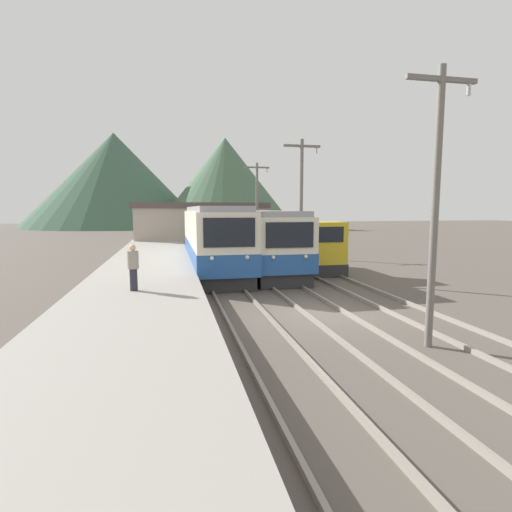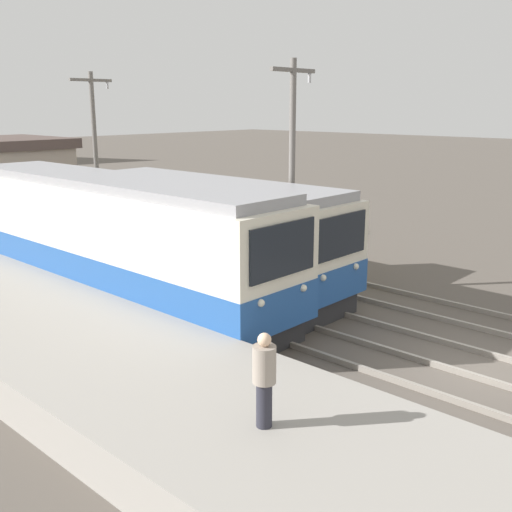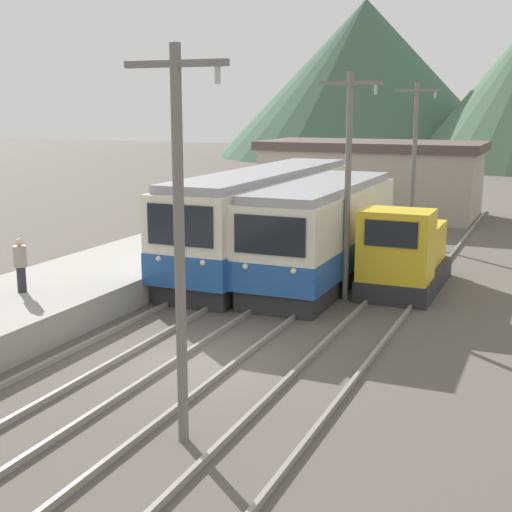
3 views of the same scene
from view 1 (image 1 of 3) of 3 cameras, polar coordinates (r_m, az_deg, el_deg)
The scene contains 14 objects.
ground_plane at distance 14.62m, azimuth 8.70°, elevation -8.06°, with size 200.00×200.00×0.00m, color #564F47.
platform_left at distance 13.65m, azimuth -16.84°, elevation -7.38°, with size 4.50×54.00×0.90m, color gray.
track_left at distance 13.92m, azimuth -1.46°, elevation -8.44°, with size 1.54×60.00×0.14m.
track_center at distance 14.67m, azimuth 9.45°, elevation -7.73°, with size 1.54×60.00×0.14m.
track_right at distance 16.00m, azimuth 19.56°, elevation -6.82°, with size 1.54×60.00×0.14m.
commuter_train_left at distance 24.00m, azimuth -6.17°, elevation 2.08°, with size 2.84×13.80×3.85m.
commuter_train_center at distance 23.08m, azimuth 1.14°, elevation 1.68°, with size 2.84×10.31×3.61m.
shunting_locomotive at distance 23.97m, azimuth 8.15°, elevation 0.66°, with size 2.40×5.35×3.00m.
catenary_mast_near at distance 11.49m, azimuth 24.30°, elevation 7.47°, with size 2.00×0.20×7.31m.
catenary_mast_mid at distance 21.34m, azimuth 6.47°, elevation 7.40°, with size 2.00×0.20×7.31m.
catenary_mast_far at distance 31.92m, azimuth 0.15°, elevation 7.21°, with size 2.00×0.20×7.31m.
person_on_platform at distance 14.35m, azimuth -17.15°, elevation -1.34°, with size 0.38×0.38×1.60m.
station_building at distance 39.33m, azimuth -8.01°, elevation 4.42°, with size 12.60×6.30×4.30m.
mountain_backdrop at distance 87.29m, azimuth -14.73°, elevation 10.31°, with size 55.26×42.25×19.59m.
Camera 1 is at (-5.08, -13.20, 3.71)m, focal length 28.00 mm.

